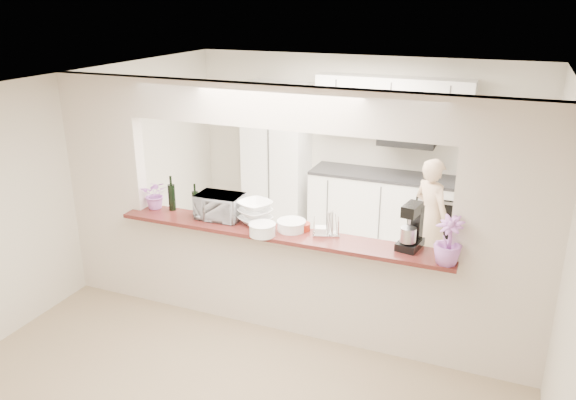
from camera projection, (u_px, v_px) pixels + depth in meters
The scene contains 19 objects.
floor at pixel (281, 326), 5.87m from camera, with size 6.00×6.00×0.00m, color tan.
tile_overlay at pixel (328, 264), 7.22m from camera, with size 5.00×2.90×0.01m, color beige.
partition at pixel (281, 192), 5.37m from camera, with size 5.00×0.15×2.50m.
bar_counter at pixel (281, 277), 5.67m from camera, with size 3.40×0.38×1.09m.
kitchen_cabinets at pixel (343, 166), 7.98m from camera, with size 3.15×0.62×2.25m.
refrigerator at pixel (509, 196), 7.17m from camera, with size 0.75×0.70×1.70m, color #B2B1B6.
flower_left at pixel (156, 194), 6.01m from camera, with size 0.29×0.25×0.32m, color #EB7CDC.
wine_bottle_a at pixel (172, 197), 5.97m from camera, with size 0.08×0.08×0.38m.
wine_bottle_b at pixel (195, 202), 5.87m from camera, with size 0.07×0.07×0.33m.
toaster_oven at pixel (220, 206), 5.75m from camera, with size 0.47×0.32×0.26m, color #BCBDC2.
serving_bowls at pixel (255, 213), 5.61m from camera, with size 0.32×0.32×0.23m, color white.
plate_stack_a at pixel (262, 229), 5.35m from camera, with size 0.26×0.26×0.12m.
plate_stack_b at pixel (291, 225), 5.47m from camera, with size 0.28×0.28×0.10m.
red_bowl at pixel (303, 227), 5.49m from camera, with size 0.15×0.15×0.07m, color maroon.
tan_bowl at pixel (289, 224), 5.54m from camera, with size 0.15×0.15×0.07m, color tan.
utensil_caddy at pixel (326, 225), 5.35m from camera, with size 0.29×0.22×0.24m.
stand_mixer at pixel (412, 228), 5.05m from camera, with size 0.23×0.32×0.43m.
flower_right at pixel (448, 240), 4.73m from camera, with size 0.24×0.24×0.43m, color #C56AC3.
person at pixel (430, 218), 6.78m from camera, with size 0.53×0.35×1.46m, color tan.
Camera 1 is at (1.98, -4.68, 3.23)m, focal length 35.00 mm.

